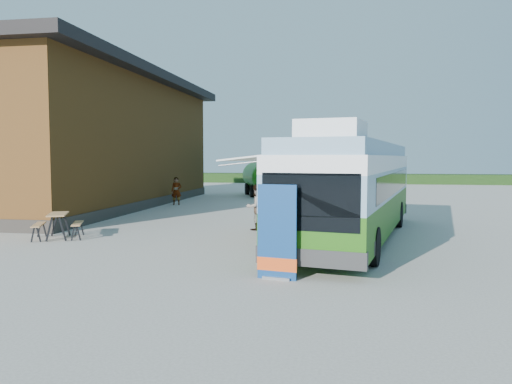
% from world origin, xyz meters
% --- Properties ---
extents(ground, '(100.00, 100.00, 0.00)m').
position_xyz_m(ground, '(0.00, 0.00, 0.00)').
color(ground, '#BCB7AD').
rests_on(ground, ground).
extents(barn, '(9.60, 21.20, 7.50)m').
position_xyz_m(barn, '(-10.50, 10.00, 3.59)').
color(barn, brown).
rests_on(barn, ground).
extents(hedge, '(40.00, 3.00, 1.00)m').
position_xyz_m(hedge, '(8.00, 38.00, 0.50)').
color(hedge, '#264419').
rests_on(hedge, ground).
extents(bus, '(4.81, 12.44, 3.74)m').
position_xyz_m(bus, '(4.24, 0.67, 1.79)').
color(bus, '#377313').
rests_on(bus, ground).
extents(awning, '(3.43, 4.74, 0.53)m').
position_xyz_m(awning, '(1.79, 0.58, 2.72)').
color(awning, white).
rests_on(awning, ground).
extents(banner, '(0.93, 0.30, 2.17)m').
position_xyz_m(banner, '(2.39, -5.28, 0.89)').
color(banner, navy).
rests_on(banner, ground).
extents(picnic_table, '(1.94, 1.85, 0.87)m').
position_xyz_m(picnic_table, '(-5.70, -0.90, 0.65)').
color(picnic_table, tan).
rests_on(picnic_table, ground).
extents(person_a, '(0.66, 0.51, 1.62)m').
position_xyz_m(person_a, '(-5.70, 11.40, 0.81)').
color(person_a, '#999999').
rests_on(person_a, ground).
extents(person_b, '(1.08, 1.06, 1.75)m').
position_xyz_m(person_b, '(0.61, 2.26, 0.88)').
color(person_b, '#999999').
rests_on(person_b, ground).
extents(slurry_tanker, '(3.35, 6.24, 2.41)m').
position_xyz_m(slurry_tanker, '(-2.01, 19.00, 1.39)').
color(slurry_tanker, '#239C1C').
rests_on(slurry_tanker, ground).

